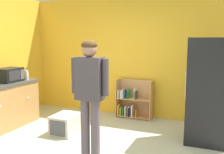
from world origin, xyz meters
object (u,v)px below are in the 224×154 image
clear_bottle (27,75)px  microwave (9,75)px  pet_carrier (66,124)px  bookshelf (133,101)px  refrigerator (209,91)px  standing_person (90,90)px

clear_bottle → microwave: bearing=-113.2°
pet_carrier → clear_bottle: bearing=163.7°
bookshelf → microwave: microwave is taller
refrigerator → standing_person: refrigerator is taller
standing_person → clear_bottle: standing_person is taller
standing_person → refrigerator: bearing=42.5°
refrigerator → bookshelf: size_ratio=2.09×
bookshelf → pet_carrier: (-0.85, -1.44, -0.18)m
refrigerator → bookshelf: refrigerator is taller
bookshelf → pet_carrier: bearing=-120.5°
pet_carrier → standing_person: bearing=-40.9°
pet_carrier → bookshelf: bearing=59.5°
bookshelf → standing_person: (0.09, -2.25, 0.69)m
bookshelf → clear_bottle: size_ratio=3.46×
standing_person → pet_carrier: bearing=139.1°
refrigerator → standing_person: (-1.53, -1.40, 0.17)m
pet_carrier → microwave: microwave is taller
refrigerator → bookshelf: (-1.62, 0.85, -0.53)m
bookshelf → standing_person: bearing=-87.7°
pet_carrier → microwave: (-1.29, -0.00, 0.86)m
bookshelf → clear_bottle: clear_bottle is taller
microwave → refrigerator: bearing=9.0°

